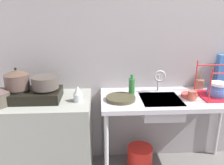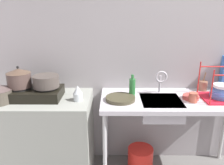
{
  "view_description": "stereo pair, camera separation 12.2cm",
  "coord_description": "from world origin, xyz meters",
  "px_view_note": "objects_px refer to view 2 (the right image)",
  "views": [
    {
      "loc": [
        -1.29,
        -0.66,
        1.6
      ],
      "look_at": [
        -1.18,
        1.29,
        0.98
      ],
      "focal_mm": 36.4,
      "sensor_mm": 36.0,
      "label": 1
    },
    {
      "loc": [
        -1.17,
        -0.67,
        1.6
      ],
      "look_at": [
        -1.18,
        1.29,
        0.98
      ],
      "focal_mm": 36.4,
      "sensor_mm": 36.0,
      "label": 2
    }
  ],
  "objects_px": {
    "pot_on_left_burner": "(19,78)",
    "sink_basin": "(161,108)",
    "cup_by_rack": "(193,97)",
    "bottle_by_sink": "(132,87)",
    "pot_on_right_burner": "(46,81)",
    "bucket_on_floor": "(140,159)",
    "utensil_jar": "(203,86)",
    "stove": "(34,93)",
    "small_bowl_on_drainboard": "(191,97)",
    "faucet": "(161,79)",
    "percolator": "(78,93)",
    "frying_pan": "(120,98)",
    "dish_rack": "(221,93)"
  },
  "relations": [
    {
      "from": "frying_pan",
      "to": "bucket_on_floor",
      "type": "height_order",
      "value": "frying_pan"
    },
    {
      "from": "pot_on_right_burner",
      "to": "percolator",
      "type": "distance_m",
      "value": 0.31
    },
    {
      "from": "small_bowl_on_drainboard",
      "to": "frying_pan",
      "type": "bearing_deg",
      "value": -177.2
    },
    {
      "from": "faucet",
      "to": "cup_by_rack",
      "type": "bearing_deg",
      "value": -40.25
    },
    {
      "from": "pot_on_right_burner",
      "to": "bucket_on_floor",
      "type": "distance_m",
      "value": 1.24
    },
    {
      "from": "pot_on_right_burner",
      "to": "sink_basin",
      "type": "distance_m",
      "value": 1.07
    },
    {
      "from": "stove",
      "to": "bottle_by_sink",
      "type": "xyz_separation_m",
      "value": [
        0.91,
        0.06,
        0.04
      ]
    },
    {
      "from": "small_bowl_on_drainboard",
      "to": "utensil_jar",
      "type": "bearing_deg",
      "value": 50.56
    },
    {
      "from": "frying_pan",
      "to": "small_bowl_on_drainboard",
      "type": "relative_size",
      "value": 1.82
    },
    {
      "from": "stove",
      "to": "cup_by_rack",
      "type": "xyz_separation_m",
      "value": [
        1.44,
        -0.08,
        -0.01
      ]
    },
    {
      "from": "cup_by_rack",
      "to": "utensil_jar",
      "type": "distance_m",
      "value": 0.37
    },
    {
      "from": "bottle_by_sink",
      "to": "bucket_on_floor",
      "type": "xyz_separation_m",
      "value": [
        0.1,
        -0.01,
        -0.79
      ]
    },
    {
      "from": "utensil_jar",
      "to": "bucket_on_floor",
      "type": "height_order",
      "value": "utensil_jar"
    },
    {
      "from": "sink_basin",
      "to": "frying_pan",
      "type": "bearing_deg",
      "value": -179.48
    },
    {
      "from": "dish_rack",
      "to": "utensil_jar",
      "type": "relative_size",
      "value": 1.85
    },
    {
      "from": "faucet",
      "to": "bottle_by_sink",
      "type": "xyz_separation_m",
      "value": [
        -0.28,
        -0.07,
        -0.06
      ]
    },
    {
      "from": "pot_on_left_burner",
      "to": "pot_on_right_burner",
      "type": "bearing_deg",
      "value": 0.0
    },
    {
      "from": "stove",
      "to": "faucet",
      "type": "bearing_deg",
      "value": 6.17
    },
    {
      "from": "cup_by_rack",
      "to": "bottle_by_sink",
      "type": "distance_m",
      "value": 0.55
    },
    {
      "from": "cup_by_rack",
      "to": "bucket_on_floor",
      "type": "relative_size",
      "value": 0.32
    },
    {
      "from": "faucet",
      "to": "dish_rack",
      "type": "distance_m",
      "value": 0.55
    },
    {
      "from": "pot_on_left_burner",
      "to": "small_bowl_on_drainboard",
      "type": "xyz_separation_m",
      "value": [
        1.56,
        -0.02,
        -0.18
      ]
    },
    {
      "from": "sink_basin",
      "to": "bottle_by_sink",
      "type": "height_order",
      "value": "bottle_by_sink"
    },
    {
      "from": "pot_on_left_burner",
      "to": "dish_rack",
      "type": "xyz_separation_m",
      "value": [
        1.84,
        -0.01,
        -0.14
      ]
    },
    {
      "from": "dish_rack",
      "to": "faucet",
      "type": "bearing_deg",
      "value": 165.58
    },
    {
      "from": "pot_on_left_burner",
      "to": "percolator",
      "type": "relative_size",
      "value": 1.5
    },
    {
      "from": "bucket_on_floor",
      "to": "utensil_jar",
      "type": "bearing_deg",
      "value": 16.08
    },
    {
      "from": "stove",
      "to": "small_bowl_on_drainboard",
      "type": "height_order",
      "value": "stove"
    },
    {
      "from": "pot_on_left_burner",
      "to": "sink_basin",
      "type": "bearing_deg",
      "value": -1.94
    },
    {
      "from": "bottle_by_sink",
      "to": "utensil_jar",
      "type": "height_order",
      "value": "bottle_by_sink"
    },
    {
      "from": "percolator",
      "to": "frying_pan",
      "type": "bearing_deg",
      "value": 1.7
    },
    {
      "from": "stove",
      "to": "pot_on_left_burner",
      "type": "bearing_deg",
      "value": -180.0
    },
    {
      "from": "bottle_by_sink",
      "to": "bucket_on_floor",
      "type": "height_order",
      "value": "bottle_by_sink"
    },
    {
      "from": "dish_rack",
      "to": "small_bowl_on_drainboard",
      "type": "bearing_deg",
      "value": -178.46
    },
    {
      "from": "small_bowl_on_drainboard",
      "to": "bottle_by_sink",
      "type": "distance_m",
      "value": 0.54
    },
    {
      "from": "pot_on_left_burner",
      "to": "bucket_on_floor",
      "type": "relative_size",
      "value": 0.82
    },
    {
      "from": "dish_rack",
      "to": "pot_on_left_burner",
      "type": "bearing_deg",
      "value": 179.75
    },
    {
      "from": "bucket_on_floor",
      "to": "stove",
      "type": "bearing_deg",
      "value": -177.45
    },
    {
      "from": "small_bowl_on_drainboard",
      "to": "pot_on_left_burner",
      "type": "bearing_deg",
      "value": 179.43
    },
    {
      "from": "percolator",
      "to": "small_bowl_on_drainboard",
      "type": "height_order",
      "value": "percolator"
    },
    {
      "from": "percolator",
      "to": "cup_by_rack",
      "type": "distance_m",
      "value": 1.02
    },
    {
      "from": "stove",
      "to": "bottle_by_sink",
      "type": "bearing_deg",
      "value": 3.49
    },
    {
      "from": "sink_basin",
      "to": "bucket_on_floor",
      "type": "relative_size",
      "value": 1.39
    },
    {
      "from": "frying_pan",
      "to": "dish_rack",
      "type": "height_order",
      "value": "dish_rack"
    },
    {
      "from": "bottle_by_sink",
      "to": "bucket_on_floor",
      "type": "relative_size",
      "value": 0.81
    },
    {
      "from": "pot_on_right_burner",
      "to": "dish_rack",
      "type": "height_order",
      "value": "dish_rack"
    },
    {
      "from": "cup_by_rack",
      "to": "utensil_jar",
      "type": "bearing_deg",
      "value": 56.94
    },
    {
      "from": "small_bowl_on_drainboard",
      "to": "faucet",
      "type": "bearing_deg",
      "value": 150.31
    },
    {
      "from": "small_bowl_on_drainboard",
      "to": "bucket_on_floor",
      "type": "relative_size",
      "value": 0.56
    },
    {
      "from": "dish_rack",
      "to": "cup_by_rack",
      "type": "distance_m",
      "value": 0.29
    }
  ]
}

